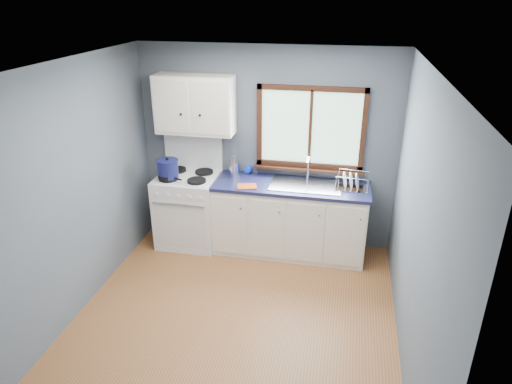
% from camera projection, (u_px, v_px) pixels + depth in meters
% --- Properties ---
extents(floor, '(3.20, 3.60, 0.02)m').
position_uv_depth(floor, '(233.00, 323.00, 4.58)').
color(floor, '#965C30').
rests_on(floor, ground).
extents(ceiling, '(3.20, 3.60, 0.02)m').
position_uv_depth(ceiling, '(227.00, 67.00, 3.56)').
color(ceiling, white).
rests_on(ceiling, wall_back).
extents(wall_back, '(3.20, 0.02, 2.50)m').
position_uv_depth(wall_back, '(267.00, 148.00, 5.69)').
color(wall_back, '#525B63').
rests_on(wall_back, ground).
extents(wall_front, '(3.20, 0.02, 2.50)m').
position_uv_depth(wall_front, '(146.00, 357.00, 2.45)').
color(wall_front, '#525B63').
rests_on(wall_front, ground).
extents(wall_left, '(0.02, 3.60, 2.50)m').
position_uv_depth(wall_left, '(68.00, 196.00, 4.37)').
color(wall_left, '#525B63').
rests_on(wall_left, ground).
extents(wall_right, '(0.02, 3.60, 2.50)m').
position_uv_depth(wall_right, '(418.00, 228.00, 3.78)').
color(wall_right, '#525B63').
rests_on(wall_right, ground).
extents(gas_range, '(0.76, 0.69, 1.36)m').
position_uv_depth(gas_range, '(189.00, 207.00, 5.87)').
color(gas_range, white).
rests_on(gas_range, floor).
extents(base_cabinets, '(1.85, 0.60, 0.88)m').
position_uv_depth(base_cabinets, '(289.00, 222.00, 5.68)').
color(base_cabinets, white).
rests_on(base_cabinets, floor).
extents(countertop, '(1.89, 0.64, 0.04)m').
position_uv_depth(countertop, '(291.00, 186.00, 5.48)').
color(countertop, '#151738').
rests_on(countertop, base_cabinets).
extents(sink, '(0.84, 0.46, 0.44)m').
position_uv_depth(sink, '(305.00, 190.00, 5.47)').
color(sink, silver).
rests_on(sink, countertop).
extents(window, '(1.36, 0.10, 1.03)m').
position_uv_depth(window, '(310.00, 134.00, 5.47)').
color(window, '#9EC6A8').
rests_on(window, wall_back).
extents(upper_cabinets, '(0.95, 0.35, 0.70)m').
position_uv_depth(upper_cabinets, '(195.00, 105.00, 5.46)').
color(upper_cabinets, white).
rests_on(upper_cabinets, wall_back).
extents(skillet, '(0.36, 0.30, 0.05)m').
position_uv_depth(skillet, '(168.00, 176.00, 5.56)').
color(skillet, black).
rests_on(skillet, gas_range).
extents(stockpot, '(0.30, 0.30, 0.26)m').
position_uv_depth(stockpot, '(168.00, 168.00, 5.53)').
color(stockpot, '#13174B').
rests_on(stockpot, gas_range).
extents(utensil_crock, '(0.17, 0.17, 0.42)m').
position_uv_depth(utensil_crock, '(234.00, 168.00, 5.75)').
color(utensil_crock, silver).
rests_on(utensil_crock, countertop).
extents(thermos, '(0.07, 0.07, 0.27)m').
position_uv_depth(thermos, '(233.00, 167.00, 5.63)').
color(thermos, silver).
rests_on(thermos, countertop).
extents(soap_bottle, '(0.12, 0.12, 0.25)m').
position_uv_depth(soap_bottle, '(246.00, 165.00, 5.72)').
color(soap_bottle, '#1132D5').
rests_on(soap_bottle, countertop).
extents(dish_towel, '(0.26, 0.22, 0.02)m').
position_uv_depth(dish_towel, '(247.00, 187.00, 5.40)').
color(dish_towel, '#CF5015').
rests_on(dish_towel, countertop).
extents(dish_rack, '(0.40, 0.32, 0.19)m').
position_uv_depth(dish_rack, '(352.00, 184.00, 5.35)').
color(dish_rack, silver).
rests_on(dish_rack, countertop).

